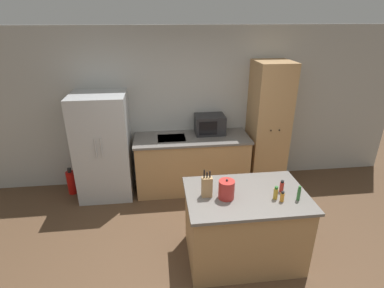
% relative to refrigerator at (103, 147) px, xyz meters
% --- Properties ---
extents(ground_plane, '(14.00, 14.00, 0.00)m').
position_rel_refrigerator_xyz_m(ground_plane, '(1.44, -1.95, -0.84)').
color(ground_plane, brown).
extents(wall_back, '(7.20, 0.06, 2.60)m').
position_rel_refrigerator_xyz_m(wall_back, '(1.44, 0.38, 0.46)').
color(wall_back, '#B2B2AD').
rests_on(wall_back, ground_plane).
extents(refrigerator, '(0.82, 0.73, 1.67)m').
position_rel_refrigerator_xyz_m(refrigerator, '(0.00, 0.00, 0.00)').
color(refrigerator, '#B7BABC').
rests_on(refrigerator, ground_plane).
extents(back_counter, '(1.85, 0.71, 0.93)m').
position_rel_refrigerator_xyz_m(back_counter, '(1.39, 0.02, -0.37)').
color(back_counter, tan).
rests_on(back_counter, ground_plane).
extents(pantry_cabinet, '(0.57, 0.63, 2.09)m').
position_rel_refrigerator_xyz_m(pantry_cabinet, '(2.66, 0.05, 0.21)').
color(pantry_cabinet, tan).
rests_on(pantry_cabinet, ground_plane).
extents(kitchen_island, '(1.36, 0.91, 0.89)m').
position_rel_refrigerator_xyz_m(kitchen_island, '(1.82, -1.65, -0.39)').
color(kitchen_island, tan).
rests_on(kitchen_island, ground_plane).
extents(microwave, '(0.48, 0.37, 0.31)m').
position_rel_refrigerator_xyz_m(microwave, '(1.71, 0.15, 0.24)').
color(microwave, '#232326').
rests_on(microwave, back_counter).
extents(knife_block, '(0.12, 0.07, 0.32)m').
position_rel_refrigerator_xyz_m(knife_block, '(1.36, -1.65, 0.18)').
color(knife_block, tan).
rests_on(knife_block, kitchen_island).
extents(spice_bottle_tall_dark, '(0.05, 0.05, 0.15)m').
position_rel_refrigerator_xyz_m(spice_bottle_tall_dark, '(2.09, -1.78, 0.13)').
color(spice_bottle_tall_dark, gold).
rests_on(spice_bottle_tall_dark, kitchen_island).
extents(spice_bottle_short_red, '(0.04, 0.04, 0.17)m').
position_rel_refrigerator_xyz_m(spice_bottle_short_red, '(2.33, -1.83, 0.13)').
color(spice_bottle_short_red, '#337033').
rests_on(spice_bottle_short_red, kitchen_island).
extents(spice_bottle_amber_oil, '(0.04, 0.04, 0.12)m').
position_rel_refrigerator_xyz_m(spice_bottle_amber_oil, '(2.15, -1.84, 0.11)').
color(spice_bottle_amber_oil, orange).
rests_on(spice_bottle_amber_oil, kitchen_island).
extents(spice_bottle_green_herb, '(0.05, 0.05, 0.14)m').
position_rel_refrigerator_xyz_m(spice_bottle_green_herb, '(2.22, -1.65, 0.12)').
color(spice_bottle_green_herb, '#B2281E').
rests_on(spice_bottle_green_herb, kitchen_island).
extents(kettle, '(0.17, 0.17, 0.23)m').
position_rel_refrigerator_xyz_m(kettle, '(1.57, -1.70, 0.16)').
color(kettle, '#B72D28').
rests_on(kettle, kitchen_island).
extents(fire_extinguisher, '(0.14, 0.14, 0.46)m').
position_rel_refrigerator_xyz_m(fire_extinguisher, '(-0.60, 0.06, -0.63)').
color(fire_extinguisher, red).
rests_on(fire_extinguisher, ground_plane).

